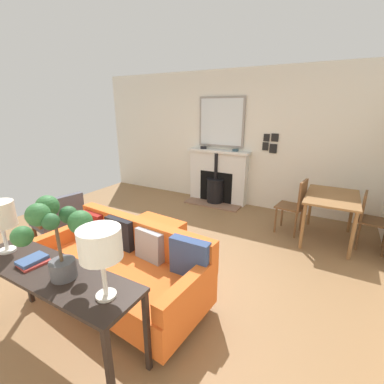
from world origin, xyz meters
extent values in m
cube|color=olive|center=(0.00, 0.00, 0.00)|extent=(5.74, 6.03, 0.01)
cube|color=silver|center=(-2.87, 0.00, 1.36)|extent=(0.12, 6.03, 2.72)
cube|color=brown|center=(-2.41, -0.04, 0.01)|extent=(0.36, 1.20, 0.03)
cube|color=silver|center=(-2.70, -0.04, 0.55)|extent=(0.21, 1.27, 1.09)
cube|color=black|center=(-2.61, -0.04, 0.36)|extent=(0.06, 0.73, 0.66)
cylinder|color=black|center=(-2.57, -0.04, 0.28)|extent=(0.36, 0.36, 0.49)
cylinder|color=black|center=(-2.57, -0.04, 0.53)|extent=(0.38, 0.38, 0.02)
cylinder|color=black|center=(-2.57, -0.04, 0.82)|extent=(0.07, 0.07, 0.55)
cube|color=silver|center=(-2.68, -0.04, 1.12)|extent=(0.26, 1.35, 0.05)
cube|color=gray|center=(-2.78, -0.04, 1.71)|extent=(0.04, 0.99, 1.01)
cube|color=silver|center=(-2.76, -0.04, 1.71)|extent=(0.01, 0.91, 0.93)
cylinder|color=black|center=(-2.69, -0.40, 1.17)|extent=(0.13, 0.13, 0.05)
torus|color=black|center=(-2.69, -0.40, 1.19)|extent=(0.14, 0.14, 0.01)
cylinder|color=#334C56|center=(-2.69, 0.33, 1.16)|extent=(0.13, 0.13, 0.04)
torus|color=#334C56|center=(-2.69, 0.33, 1.18)|extent=(0.13, 0.13, 0.01)
cylinder|color=#B2B2B7|center=(0.98, -0.53, 0.05)|extent=(0.04, 0.04, 0.10)
cylinder|color=#B2B2B7|center=(1.11, 1.10, 0.05)|extent=(0.04, 0.04, 0.10)
cylinder|color=#B2B2B7|center=(0.29, -0.47, 0.05)|extent=(0.04, 0.04, 0.10)
cylinder|color=#B2B2B7|center=(0.43, 1.16, 0.05)|extent=(0.04, 0.04, 0.10)
cube|color=orange|center=(0.70, 0.31, 0.26)|extent=(1.01, 1.99, 0.33)
cube|color=orange|center=(0.34, 0.34, 0.61)|extent=(0.30, 1.93, 0.36)
cube|color=orange|center=(0.63, -0.59, 0.52)|extent=(0.82, 0.19, 0.18)
cube|color=orange|center=(0.78, 1.21, 0.52)|extent=(0.82, 0.19, 0.18)
cube|color=maroon|center=(0.37, -0.40, 0.58)|extent=(0.14, 0.34, 0.34)
cube|color=black|center=(0.42, 0.10, 0.60)|extent=(0.13, 0.38, 0.38)
cube|color=#99999E|center=(0.45, 0.55, 0.58)|extent=(0.17, 0.36, 0.35)
cube|color=#334775|center=(0.50, 1.07, 0.61)|extent=(0.12, 0.40, 0.40)
cylinder|color=#B2B2B7|center=(-0.16, -0.34, 0.04)|extent=(0.03, 0.03, 0.09)
cylinder|color=#B2B2B7|center=(-0.10, 0.28, 0.04)|extent=(0.03, 0.03, 0.09)
cylinder|color=#B2B2B7|center=(-0.61, -0.30, 0.04)|extent=(0.03, 0.03, 0.09)
cylinder|color=#B2B2B7|center=(-0.55, 0.32, 0.04)|extent=(0.03, 0.03, 0.09)
cube|color=orange|center=(-0.35, -0.01, 0.25)|extent=(0.63, 0.82, 0.32)
cube|color=brown|center=(-0.05, -1.54, 0.18)|extent=(0.05, 0.05, 0.35)
cube|color=brown|center=(0.45, -1.63, 0.18)|extent=(0.05, 0.05, 0.35)
cube|color=brown|center=(0.04, -1.07, 0.18)|extent=(0.05, 0.05, 0.35)
cube|color=brown|center=(0.54, -1.17, 0.18)|extent=(0.05, 0.05, 0.35)
cube|color=#4C4C56|center=(0.24, -1.35, 0.37)|extent=(0.70, 0.66, 0.08)
cube|color=#4C4C56|center=(0.29, -1.11, 0.61)|extent=(0.61, 0.21, 0.41)
cube|color=brown|center=(-0.07, -1.29, 0.46)|extent=(0.14, 0.53, 0.04)
cube|color=brown|center=(0.56, -1.41, 0.46)|extent=(0.14, 0.53, 0.04)
cube|color=black|center=(1.21, -0.48, 0.37)|extent=(0.04, 0.04, 0.73)
cube|color=black|center=(1.21, 1.10, 0.37)|extent=(0.04, 0.04, 0.73)
cube|color=black|center=(1.59, 1.10, 0.37)|extent=(0.04, 0.04, 0.73)
cube|color=black|center=(1.40, 0.31, 0.75)|extent=(0.44, 1.64, 0.03)
cylinder|color=white|center=(1.40, -0.30, 0.77)|extent=(0.14, 0.14, 0.02)
cylinder|color=white|center=(1.40, -0.30, 0.90)|extent=(0.03, 0.03, 0.23)
cylinder|color=beige|center=(1.40, 0.93, 0.77)|extent=(0.14, 0.14, 0.02)
cylinder|color=beige|center=(1.40, 0.93, 0.92)|extent=(0.03, 0.03, 0.28)
cylinder|color=silver|center=(1.40, 0.93, 1.17)|extent=(0.28, 0.28, 0.21)
cylinder|color=#4C4C51|center=(1.40, 0.49, 0.83)|extent=(0.19, 0.19, 0.14)
cylinder|color=brown|center=(1.40, 0.49, 1.05)|extent=(0.02, 0.02, 0.28)
sphere|color=#2D6633|center=(1.51, 0.48, 1.31)|extent=(0.16, 0.16, 0.16)
sphere|color=#26562D|center=(1.48, 0.57, 1.27)|extent=(0.11, 0.11, 0.11)
sphere|color=#2D6633|center=(1.32, 0.65, 1.23)|extent=(0.17, 0.17, 0.17)
sphere|color=#26562D|center=(1.22, 0.55, 1.15)|extent=(0.11, 0.11, 0.11)
sphere|color=#26562D|center=(1.23, 0.40, 1.20)|extent=(0.14, 0.14, 0.14)
sphere|color=#2D6633|center=(1.34, 0.33, 1.29)|extent=(0.17, 0.17, 0.17)
sphere|color=#2D6633|center=(1.57, 0.36, 1.15)|extent=(0.15, 0.15, 0.15)
cube|color=#B23833|center=(1.41, 0.10, 0.77)|extent=(0.24, 0.20, 0.02)
cube|color=#38517F|center=(1.41, 0.09, 0.80)|extent=(0.22, 0.16, 0.03)
cylinder|color=olive|center=(-2.36, 1.87, 0.35)|extent=(0.05, 0.05, 0.70)
cylinder|color=olive|center=(-1.40, 1.87, 0.35)|extent=(0.05, 0.05, 0.70)
cylinder|color=olive|center=(-2.36, 2.50, 0.35)|extent=(0.05, 0.05, 0.70)
cylinder|color=olive|center=(-1.40, 2.50, 0.35)|extent=(0.05, 0.05, 0.70)
cube|color=olive|center=(-1.88, 2.19, 0.72)|extent=(1.06, 0.73, 0.03)
cylinder|color=brown|center=(-2.06, 1.47, 0.22)|extent=(0.04, 0.04, 0.44)
cylinder|color=brown|center=(-1.74, 1.43, 0.22)|extent=(0.04, 0.04, 0.44)
cylinder|color=brown|center=(-2.02, 1.78, 0.22)|extent=(0.04, 0.04, 0.44)
cylinder|color=brown|center=(-1.70, 1.74, 0.22)|extent=(0.04, 0.04, 0.44)
cube|color=brown|center=(-1.88, 1.60, 0.45)|extent=(0.45, 0.45, 0.02)
cube|color=brown|center=(-1.86, 1.77, 0.69)|extent=(0.36, 0.08, 0.45)
cylinder|color=brown|center=(-1.74, 2.59, 0.22)|extent=(0.04, 0.04, 0.43)
cylinder|color=brown|center=(-2.06, 2.63, 0.22)|extent=(0.04, 0.04, 0.43)
cube|color=brown|center=(-1.88, 2.77, 0.44)|extent=(0.44, 0.44, 0.02)
cube|color=brown|center=(-1.90, 2.60, 0.64)|extent=(0.36, 0.08, 0.38)
cube|color=black|center=(-2.79, 0.91, 1.44)|extent=(0.02, 0.11, 0.14)
cube|color=black|center=(-2.79, 1.07, 1.45)|extent=(0.02, 0.13, 0.15)
cube|color=black|center=(-2.79, 0.90, 1.27)|extent=(0.02, 0.11, 0.15)
cube|color=black|center=(-2.79, 1.05, 1.24)|extent=(0.02, 0.14, 0.17)
camera|label=1|loc=(2.43, 2.18, 2.00)|focal=24.77mm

